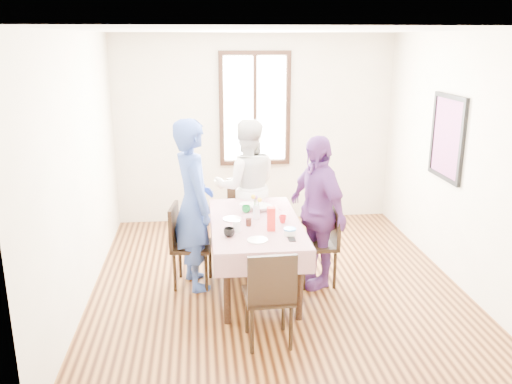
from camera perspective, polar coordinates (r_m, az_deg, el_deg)
ground at (r=6.04m, az=2.10°, el=-9.69°), size 4.50×4.50×0.00m
back_wall at (r=7.78m, az=-0.14°, el=6.67°), size 4.00×0.00×4.00m
right_wall at (r=6.19m, az=20.91°, el=3.14°), size 0.00×4.50×4.50m
window_frame at (r=7.71m, az=-0.12°, el=8.84°), size 1.02×0.06×1.62m
window_pane at (r=7.72m, az=-0.13°, el=8.85°), size 0.90×0.02×1.50m
art_poster at (r=6.41m, az=19.75°, el=5.49°), size 0.04×0.76×0.96m
dining_table at (r=5.80m, az=-0.05°, el=-6.76°), size 0.81×1.59×0.75m
tablecloth at (r=5.66m, az=-0.05°, el=-3.21°), size 0.93×1.71×0.01m
chair_left at (r=5.88m, az=-6.83°, el=-5.71°), size 0.48×0.48×0.91m
chair_right at (r=5.92m, az=6.47°, el=-5.55°), size 0.43×0.43×0.91m
chair_far at (r=6.78m, az=-1.02°, el=-2.57°), size 0.47×0.47×0.91m
chair_near at (r=4.78m, az=1.34°, el=-10.94°), size 0.44×0.44×0.91m
person_left at (r=5.72m, az=-6.80°, el=-1.35°), size 0.62×0.77×1.84m
person_far at (r=6.65m, az=-1.02°, el=0.57°), size 0.85×0.67×1.69m
person_right at (r=5.78m, az=6.41°, el=-2.09°), size 0.73×1.05×1.66m
mug_black at (r=5.23m, az=-2.88°, el=-4.32°), size 0.14×0.14×0.09m
mug_flag at (r=5.61m, az=2.86°, el=-2.91°), size 0.12×0.12×0.08m
mug_green at (r=5.94m, az=-1.05°, el=-1.82°), size 0.14×0.14×0.08m
serving_bowl at (r=6.01m, az=0.45°, el=-1.69°), size 0.31×0.31×0.06m
juice_carton at (r=5.36m, az=1.62°, el=-2.90°), size 0.08×0.08×0.24m
butter_tub at (r=5.27m, az=3.63°, el=-4.32°), size 0.12×0.12×0.06m
jam_jar at (r=5.51m, az=-0.79°, el=-3.24°), size 0.06×0.06×0.08m
drinking_glass at (r=5.36m, az=-2.08°, el=-3.64°), size 0.08×0.08×0.11m
smartphone at (r=5.18m, az=3.81°, el=-5.01°), size 0.07×0.13×0.01m
flower_vase at (r=5.72m, az=0.03°, el=-2.15°), size 0.07×0.07×0.15m
plate_left at (r=5.72m, az=-2.57°, el=-2.89°), size 0.20×0.20×0.01m
plate_far at (r=6.22m, az=-0.83°, el=-1.30°), size 0.20×0.20×0.01m
plate_near at (r=5.13m, az=0.15°, el=-5.14°), size 0.20×0.20×0.01m
butter_lid at (r=5.26m, az=3.64°, el=-3.96°), size 0.12×0.12×0.01m
flower_bunch at (r=5.68m, az=0.03°, el=-0.96°), size 0.09×0.09×0.10m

